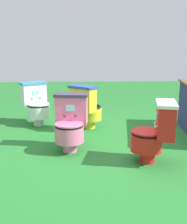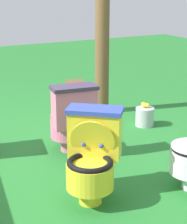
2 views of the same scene
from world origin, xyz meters
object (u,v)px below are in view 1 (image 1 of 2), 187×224
at_px(toilet_red, 155,132).
at_px(toilet_white, 36,103).
at_px(toilet_pink, 70,122).
at_px(toilet_yellow, 87,107).

bearing_deg(toilet_red, toilet_white, 56.69).
xyz_separation_m(toilet_pink, toilet_white, (-1.21, -0.62, 0.00)).
relative_size(toilet_pink, toilet_white, 1.00).
distance_m(toilet_pink, toilet_yellow, 0.93).
relative_size(toilet_pink, toilet_red, 1.00).
xyz_separation_m(toilet_pink, toilet_yellow, (-0.90, 0.24, 0.00)).
bearing_deg(toilet_white, toilet_red, 102.93).
bearing_deg(toilet_white, toilet_pink, 86.24).
relative_size(toilet_yellow, toilet_red, 1.00).
xyz_separation_m(toilet_pink, toilet_red, (0.46, 0.98, 0.00)).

